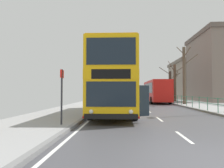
# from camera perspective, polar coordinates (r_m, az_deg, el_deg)

# --- Properties ---
(ground) EXTENTS (15.80, 140.00, 0.20)m
(ground) POSITION_cam_1_polar(r_m,az_deg,el_deg) (5.34, 19.02, -18.68)
(ground) COLOR #444449
(double_decker_bus_main) EXTENTS (3.39, 10.39, 4.36)m
(double_decker_bus_main) POSITION_cam_1_polar(r_m,az_deg,el_deg) (14.75, 0.58, 0.60)
(double_decker_bus_main) COLOR #F4B20F
(double_decker_bus_main) RESTS_ON ground
(background_bus_far_lane) EXTENTS (2.71, 10.12, 3.15)m
(background_bus_far_lane) POSITION_cam_1_polar(r_m,az_deg,el_deg) (31.20, 11.93, -1.86)
(background_bus_far_lane) COLOR red
(background_bus_far_lane) RESTS_ON ground
(pedestrian_railing_far_kerb) EXTENTS (0.05, 28.57, 1.03)m
(pedestrian_railing_far_kerb) POSITION_cam_1_polar(r_m,az_deg,el_deg) (21.28, 20.89, -4.03)
(pedestrian_railing_far_kerb) COLOR #236B4C
(pedestrian_railing_far_kerb) RESTS_ON ground
(bus_stop_sign_near) EXTENTS (0.08, 0.44, 2.43)m
(bus_stop_sign_near) POSITION_cam_1_polar(r_m,az_deg,el_deg) (9.59, -13.44, -1.62)
(bus_stop_sign_near) COLOR #2D2D33
(bus_stop_sign_near) RESTS_ON ground
(bare_tree_far_00) EXTENTS (3.15, 2.38, 5.97)m
(bare_tree_far_00) POSITION_cam_1_polar(r_m,az_deg,el_deg) (39.47, 15.45, -0.30)
(bare_tree_far_00) COLOR #423328
(bare_tree_far_00) RESTS_ON ground
(bare_tree_far_01) EXTENTS (2.43, 1.86, 6.86)m
(bare_tree_far_01) POSITION_cam_1_polar(r_m,az_deg,el_deg) (26.75, 18.98, 2.57)
(bare_tree_far_01) COLOR brown
(bare_tree_far_01) RESTS_ON ground
(bare_tree_far_02) EXTENTS (2.69, 1.62, 6.16)m
(bare_tree_far_02) POSITION_cam_1_polar(r_m,az_deg,el_deg) (33.90, 16.67, 0.45)
(bare_tree_far_02) COLOR #4C3D2D
(bare_tree_far_02) RESTS_ON ground
(background_building_00) EXTENTS (14.30, 13.96, 8.84)m
(background_building_00) POSITION_cam_1_polar(r_m,az_deg,el_deg) (54.44, 23.64, 1.03)
(background_building_00) COLOR gray
(background_building_00) RESTS_ON ground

